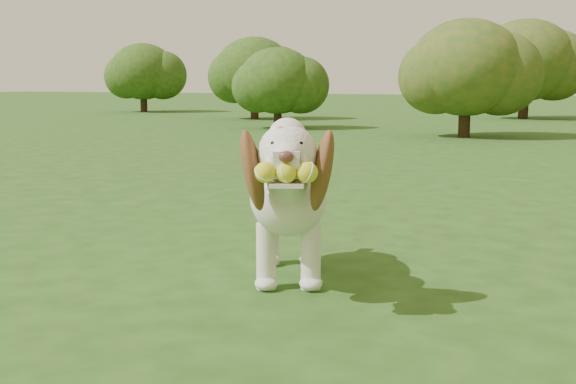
% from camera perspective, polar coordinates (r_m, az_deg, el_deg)
% --- Properties ---
extents(ground, '(80.00, 80.00, 0.00)m').
position_cam_1_polar(ground, '(3.79, -2.28, -3.98)').
color(ground, '#214212').
rests_on(ground, ground).
extents(dog, '(0.65, 1.05, 0.71)m').
position_cam_1_polar(dog, '(2.99, 0.08, -0.10)').
color(dog, silver).
rests_on(dog, ground).
extents(shrub_a, '(1.37, 1.37, 1.42)m').
position_cam_1_polar(shrub_a, '(12.78, -0.83, 8.78)').
color(shrub_a, '#382314').
rests_on(shrub_a, ground).
extents(shrub_e, '(1.72, 1.72, 1.78)m').
position_cam_1_polar(shrub_e, '(15.94, -2.68, 9.54)').
color(shrub_e, '#382314').
rests_on(shrub_e, ground).
extents(shrub_i, '(2.10, 2.10, 2.17)m').
position_cam_1_polar(shrub_i, '(16.84, 18.27, 9.86)').
color(shrub_i, '#382314').
rests_on(shrub_i, ground).
extents(shrub_g, '(1.77, 1.77, 1.83)m').
position_cam_1_polar(shrub_g, '(19.97, -11.39, 9.31)').
color(shrub_g, '#382314').
rests_on(shrub_g, ground).
extents(shrub_b, '(1.68, 1.68, 1.75)m').
position_cam_1_polar(shrub_b, '(11.12, 13.91, 9.52)').
color(shrub_b, '#382314').
rests_on(shrub_b, ground).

